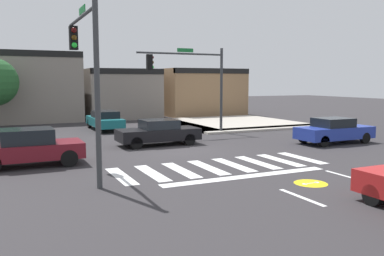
% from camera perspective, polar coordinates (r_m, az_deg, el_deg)
% --- Properties ---
extents(ground_plane, '(120.00, 120.00, 0.00)m').
position_cam_1_polar(ground_plane, '(20.87, -1.99, -3.02)').
color(ground_plane, '#302D30').
extents(crosswalk_near, '(8.90, 2.98, 0.01)m').
position_cam_1_polar(crosswalk_near, '(16.89, 4.03, -5.31)').
color(crosswalk_near, silver).
rests_on(crosswalk_near, ground_plane).
extents(bike_detector_marking, '(1.14, 1.14, 0.01)m').
position_cam_1_polar(bike_detector_marking, '(14.66, 16.23, -7.42)').
color(bike_detector_marking, yellow).
rests_on(bike_detector_marking, ground_plane).
extents(curb_corner_northeast, '(10.00, 10.60, 0.15)m').
position_cam_1_polar(curb_corner_northeast, '(33.00, 5.19, 0.64)').
color(curb_corner_northeast, '#B2AA9E').
rests_on(curb_corner_northeast, ground_plane).
extents(storefront_row, '(24.55, 6.94, 5.91)m').
position_cam_1_polar(storefront_row, '(39.32, -10.60, 5.17)').
color(storefront_row, gray).
rests_on(storefront_row, ground_plane).
extents(traffic_signal_northeast, '(5.91, 0.32, 5.62)m').
position_cam_1_polar(traffic_signal_northeast, '(26.29, -0.20, 7.57)').
color(traffic_signal_northeast, '#383A3D').
rests_on(traffic_signal_northeast, ground_plane).
extents(traffic_signal_southwest, '(0.32, 4.95, 6.13)m').
position_cam_1_polar(traffic_signal_southwest, '(15.15, -14.64, 9.36)').
color(traffic_signal_southwest, '#383A3D').
rests_on(traffic_signal_southwest, ground_plane).
extents(car_black, '(4.41, 1.83, 1.39)m').
position_cam_1_polar(car_black, '(22.29, -4.71, -0.60)').
color(car_black, black).
rests_on(car_black, ground_plane).
extents(car_blue, '(4.40, 1.80, 1.43)m').
position_cam_1_polar(car_blue, '(24.20, 19.22, -0.34)').
color(car_blue, '#23389E').
rests_on(car_blue, ground_plane).
extents(car_maroon, '(4.17, 1.89, 1.55)m').
position_cam_1_polar(car_maroon, '(18.01, -21.75, -2.51)').
color(car_maroon, maroon).
rests_on(car_maroon, ground_plane).
extents(car_teal, '(1.76, 4.72, 1.38)m').
position_cam_1_polar(car_teal, '(29.67, -12.07, 1.10)').
color(car_teal, '#196B70').
rests_on(car_teal, ground_plane).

